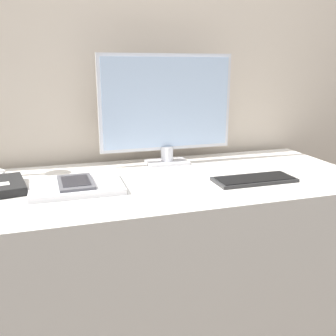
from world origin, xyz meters
name	(u,v)px	position (x,y,z in m)	size (l,w,h in m)	color
wall_back	(138,47)	(0.00, 0.58, 1.20)	(3.60, 0.05, 2.40)	beige
desk	(165,269)	(0.00, 0.19, 0.36)	(1.48, 0.65, 0.73)	silver
monitor	(167,107)	(0.08, 0.41, 0.96)	(0.55, 0.11, 0.45)	silver
keyboard	(254,179)	(0.30, 0.07, 0.73)	(0.29, 0.12, 0.01)	#282828
laptop	(76,186)	(-0.31, 0.18, 0.74)	(0.30, 0.24, 0.02)	silver
ereader	(76,182)	(-0.31, 0.18, 0.75)	(0.12, 0.18, 0.01)	#4C4C51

